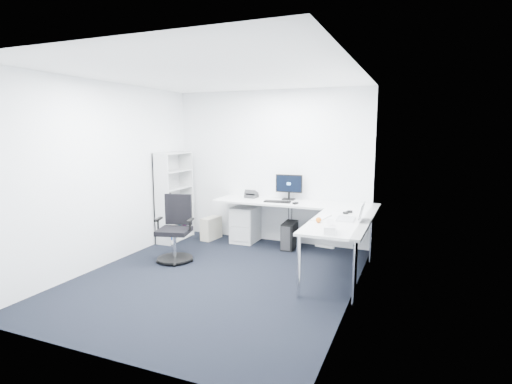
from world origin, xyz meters
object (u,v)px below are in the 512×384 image
at_px(l_desk, 287,230).
at_px(monitor, 289,187).
at_px(task_chair, 174,229).
at_px(bookshelf, 174,197).
at_px(laptop, 346,211).

height_order(l_desk, monitor, monitor).
bearing_deg(task_chair, bookshelf, 108.91).
bearing_deg(l_desk, bookshelf, 178.68).
relative_size(bookshelf, laptop, 4.68).
bearing_deg(task_chair, l_desk, 19.77).
distance_m(l_desk, monitor, 0.85).
bearing_deg(l_desk, monitor, 105.60).
bearing_deg(laptop, bookshelf, 165.17).
distance_m(bookshelf, task_chair, 1.30).
bearing_deg(laptop, task_chair, -174.62).
distance_m(bookshelf, monitor, 2.09).
bearing_deg(bookshelf, laptop, -12.45).
xyz_separation_m(bookshelf, laptop, (3.22, -0.71, 0.12)).
height_order(bookshelf, monitor, bookshelf).
relative_size(bookshelf, task_chair, 1.59).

